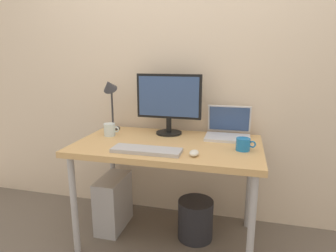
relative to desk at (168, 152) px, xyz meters
name	(u,v)px	position (x,y,z in m)	size (l,w,h in m)	color
ground_plane	(168,238)	(0.00, 0.00, -0.68)	(6.00, 6.00, 0.00)	#665B51
back_wall	(181,61)	(0.00, 0.43, 0.62)	(4.40, 0.04, 2.60)	beige
desk	(168,152)	(0.00, 0.00, 0.00)	(1.27, 0.74, 0.75)	tan
monitor	(169,101)	(-0.05, 0.24, 0.33)	(0.50, 0.20, 0.46)	black
laptop	(228,130)	(0.40, 0.25, 0.13)	(0.32, 0.27, 0.23)	silver
desk_lamp	(110,93)	(-0.54, 0.24, 0.37)	(0.11, 0.16, 0.43)	#333338
keyboard	(147,150)	(-0.08, -0.23, 0.08)	(0.44, 0.14, 0.02)	#B2B2B7
mouse	(194,153)	(0.22, -0.22, 0.08)	(0.06, 0.09, 0.03)	silver
coffee_mug	(243,144)	(0.51, -0.04, 0.11)	(0.12, 0.09, 0.08)	#1E72BF
glass_cup	(110,130)	(-0.47, 0.07, 0.11)	(0.12, 0.09, 0.09)	silver
computer_tower	(113,202)	(-0.46, 0.04, -0.47)	(0.18, 0.36, 0.42)	#B2B2B7
wastebasket	(195,219)	(0.20, 0.06, -0.53)	(0.26, 0.26, 0.30)	#232328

